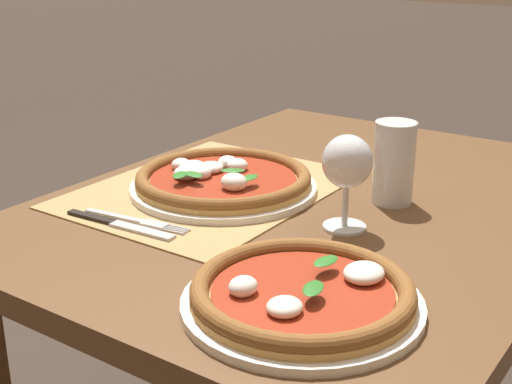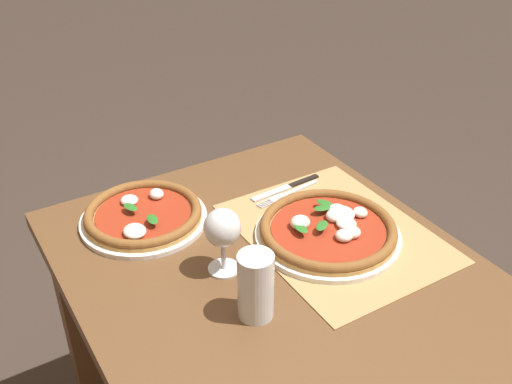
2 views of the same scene
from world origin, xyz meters
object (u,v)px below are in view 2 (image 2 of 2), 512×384
object	(u,v)px
pizza_near	(329,230)
pint_glass	(256,287)
knife	(286,188)
pizza_far	(143,215)
wine_glass	(222,230)
fork	(288,194)

from	to	relation	value
pizza_near	pint_glass	distance (m)	0.31
knife	pizza_far	bearing A→B (deg)	81.51
wine_glass	knife	bearing A→B (deg)	-55.55
pizza_near	wine_glass	size ratio (longest dim) A/B	2.20
fork	wine_glass	bearing A→B (deg)	121.64
pizza_near	pizza_far	world-z (taller)	pizza_near
pizza_far	wine_glass	world-z (taller)	wine_glass
wine_glass	fork	world-z (taller)	wine_glass
pint_glass	knife	bearing A→B (deg)	-40.90
pizza_near	pint_glass	size ratio (longest dim) A/B	2.35
knife	wine_glass	bearing A→B (deg)	124.45
pizza_near	fork	xyz separation A→B (m)	(0.20, -0.02, -0.02)
pizza_near	wine_glass	world-z (taller)	wine_glass
pizza_near	wine_glass	bearing A→B (deg)	84.56
fork	knife	size ratio (longest dim) A/B	0.93
pizza_far	pint_glass	world-z (taller)	pint_glass
pint_glass	pizza_far	bearing A→B (deg)	9.29
pint_glass	knife	size ratio (longest dim) A/B	0.67
pizza_near	wine_glass	xyz separation A→B (m)	(0.03, 0.26, 0.08)
pizza_near	pizza_far	distance (m)	0.45
fork	knife	bearing A→B (deg)	-21.77
wine_glass	pint_glass	world-z (taller)	wine_glass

